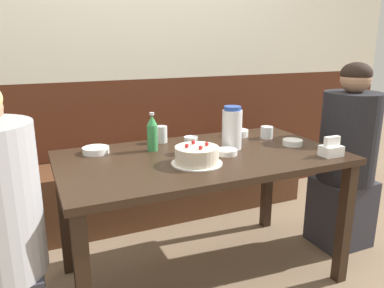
# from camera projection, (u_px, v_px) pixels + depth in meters

# --- Properties ---
(ground_plane) EXTENTS (12.00, 12.00, 0.00)m
(ground_plane) POSITION_uv_depth(u_px,v_px,m) (201.00, 275.00, 2.18)
(ground_plane) COLOR #846B51
(back_wall) EXTENTS (4.80, 0.04, 2.50)m
(back_wall) POSITION_uv_depth(u_px,v_px,m) (141.00, 51.00, 2.78)
(back_wall) COLOR #4C2314
(back_wall) RESTS_ON ground_plane
(bench_seat) EXTENTS (2.45, 0.38, 0.47)m
(bench_seat) POSITION_uv_depth(u_px,v_px,m) (155.00, 188.00, 2.85)
(bench_seat) COLOR #56331E
(bench_seat) RESTS_ON ground_plane
(dining_table) EXTENTS (1.49, 0.82, 0.73)m
(dining_table) POSITION_uv_depth(u_px,v_px,m) (202.00, 170.00, 2.01)
(dining_table) COLOR black
(dining_table) RESTS_ON ground_plane
(birthday_cake) EXTENTS (0.25, 0.25, 0.11)m
(birthday_cake) POSITION_uv_depth(u_px,v_px,m) (197.00, 155.00, 1.83)
(birthday_cake) COLOR white
(birthday_cake) RESTS_ON dining_table
(water_pitcher) EXTENTS (0.11, 0.11, 0.24)m
(water_pitcher) POSITION_uv_depth(u_px,v_px,m) (232.00, 128.00, 2.08)
(water_pitcher) COLOR white
(water_pitcher) RESTS_ON dining_table
(soju_bottle) EXTENTS (0.06, 0.06, 0.21)m
(soju_bottle) POSITION_uv_depth(u_px,v_px,m) (152.00, 133.00, 2.04)
(soju_bottle) COLOR #388E4C
(soju_bottle) RESTS_ON dining_table
(napkin_holder) EXTENTS (0.11, 0.08, 0.11)m
(napkin_holder) POSITION_uv_depth(u_px,v_px,m) (331.00, 149.00, 1.96)
(napkin_holder) COLOR white
(napkin_holder) RESTS_ON dining_table
(bowl_soup_white) EXTENTS (0.14, 0.14, 0.04)m
(bowl_soup_white) POSITION_uv_depth(u_px,v_px,m) (237.00, 133.00, 2.38)
(bowl_soup_white) COLOR white
(bowl_soup_white) RESTS_ON dining_table
(bowl_rice_small) EXTENTS (0.14, 0.14, 0.03)m
(bowl_rice_small) POSITION_uv_depth(u_px,v_px,m) (96.00, 150.00, 2.01)
(bowl_rice_small) COLOR white
(bowl_rice_small) RESTS_ON dining_table
(bowl_side_dish) EXTENTS (0.12, 0.12, 0.03)m
(bowl_side_dish) POSITION_uv_depth(u_px,v_px,m) (226.00, 152.00, 1.99)
(bowl_side_dish) COLOR white
(bowl_side_dish) RESTS_ON dining_table
(bowl_sauce_shallow) EXTENTS (0.11, 0.11, 0.03)m
(bowl_sauce_shallow) POSITION_uv_depth(u_px,v_px,m) (293.00, 142.00, 2.17)
(bowl_sauce_shallow) COLOR white
(bowl_sauce_shallow) RESTS_ON dining_table
(glass_water_tall) EXTENTS (0.08, 0.08, 0.09)m
(glass_water_tall) POSITION_uv_depth(u_px,v_px,m) (191.00, 145.00, 2.01)
(glass_water_tall) COLOR silver
(glass_water_tall) RESTS_ON dining_table
(glass_tumbler_short) EXTENTS (0.07, 0.07, 0.10)m
(glass_tumbler_short) POSITION_uv_depth(u_px,v_px,m) (161.00, 134.00, 2.22)
(glass_tumbler_short) COLOR silver
(glass_tumbler_short) RESTS_ON dining_table
(glass_shot_small) EXTENTS (0.08, 0.08, 0.07)m
(glass_shot_small) POSITION_uv_depth(u_px,v_px,m) (267.00, 132.00, 2.32)
(glass_shot_small) COLOR silver
(glass_shot_small) RESTS_ON dining_table
(person_pale_blue_shirt) EXTENTS (0.35, 0.35, 1.20)m
(person_pale_blue_shirt) POSITION_uv_depth(u_px,v_px,m) (346.00, 160.00, 2.39)
(person_pale_blue_shirt) COLOR #33333D
(person_pale_blue_shirt) RESTS_ON ground_plane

